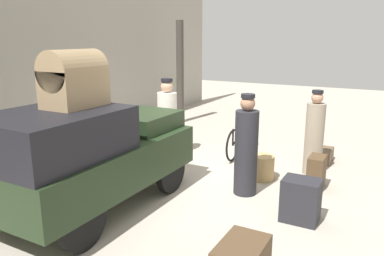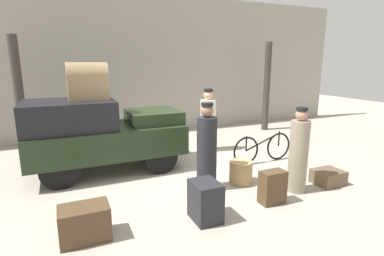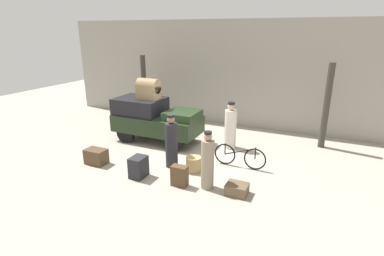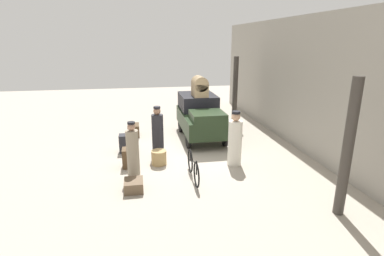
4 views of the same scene
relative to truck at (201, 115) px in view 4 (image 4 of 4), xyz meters
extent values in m
plane|color=#A89E8E|center=(1.68, -0.87, -0.89)|extent=(30.00, 30.00, 0.00)
cube|color=gray|center=(1.68, 3.20, 1.36)|extent=(16.00, 0.15, 4.50)
cylinder|color=#38332D|center=(-1.66, 1.92, 0.62)|extent=(0.22, 0.22, 3.03)
cylinder|color=#38332D|center=(5.87, 1.92, 0.62)|extent=(0.22, 0.22, 3.03)
cylinder|color=black|center=(1.14, 0.67, -0.52)|extent=(0.73, 0.12, 0.73)
cylinder|color=black|center=(1.14, -0.67, -0.52)|extent=(0.73, 0.12, 0.73)
cylinder|color=black|center=(-0.88, 0.67, -0.52)|extent=(0.73, 0.12, 0.73)
cylinder|color=black|center=(-0.88, -0.67, -0.52)|extent=(0.73, 0.12, 0.73)
cube|color=black|center=(0.13, 0.00, -0.19)|extent=(3.26, 1.50, 0.63)
cube|color=black|center=(-0.60, 0.00, 0.42)|extent=(1.79, 1.38, 0.60)
cube|color=black|center=(1.19, 0.00, 0.26)|extent=(1.14, 1.17, 0.28)
torus|color=black|center=(4.09, -0.95, -0.55)|extent=(0.68, 0.04, 0.68)
torus|color=black|center=(3.14, -0.95, -0.55)|extent=(0.68, 0.04, 0.68)
cylinder|color=black|center=(3.62, -0.95, -0.38)|extent=(0.96, 0.04, 0.37)
cylinder|color=black|center=(3.14, -0.95, -0.37)|extent=(0.04, 0.04, 0.35)
cylinder|color=black|center=(4.09, -0.95, -0.36)|extent=(0.04, 0.04, 0.38)
cylinder|color=tan|center=(2.44, -1.81, -0.67)|extent=(0.46, 0.46, 0.45)
cylinder|color=#232328|center=(1.69, -1.78, -0.19)|extent=(0.38, 0.38, 1.40)
sphere|color=#936B51|center=(1.69, -1.78, 0.63)|extent=(0.23, 0.23, 0.23)
cylinder|color=black|center=(1.69, -1.78, 0.75)|extent=(0.22, 0.22, 0.06)
cylinder|color=silver|center=(2.86, 0.47, -0.20)|extent=(0.42, 0.42, 1.39)
sphere|color=tan|center=(2.86, 0.47, 0.63)|extent=(0.26, 0.26, 0.26)
cylinder|color=black|center=(2.86, 0.47, 0.76)|extent=(0.25, 0.25, 0.07)
cylinder|color=gray|center=(3.18, -2.57, -0.21)|extent=(0.34, 0.34, 1.35)
sphere|color=tan|center=(3.18, -2.57, 0.57)|extent=(0.21, 0.21, 0.21)
cylinder|color=black|center=(3.18, -2.57, 0.68)|extent=(0.20, 0.20, 0.06)
cube|color=#4C3823|center=(-0.59, -2.60, -0.65)|extent=(0.67, 0.44, 0.48)
cube|color=brown|center=(4.01, -2.56, -0.75)|extent=(0.55, 0.48, 0.28)
cube|color=#232328|center=(1.15, -2.81, -0.58)|extent=(0.40, 0.51, 0.61)
cube|color=#4C3823|center=(2.46, -2.77, -0.60)|extent=(0.44, 0.26, 0.58)
cube|color=#937A56|center=(-0.19, 0.00, 0.97)|extent=(0.80, 0.54, 0.50)
cylinder|color=#937A56|center=(-0.19, 0.00, 1.22)|extent=(0.80, 0.54, 0.54)
camera|label=1|loc=(-3.84, -3.80, 1.63)|focal=35.00mm
camera|label=2|loc=(-0.75, -6.59, 1.52)|focal=28.00mm
camera|label=3|loc=(5.79, -9.29, 3.16)|focal=28.00mm
camera|label=4|loc=(11.06, -2.32, 2.81)|focal=28.00mm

